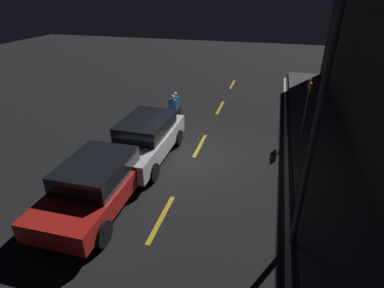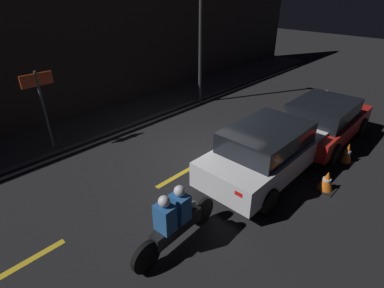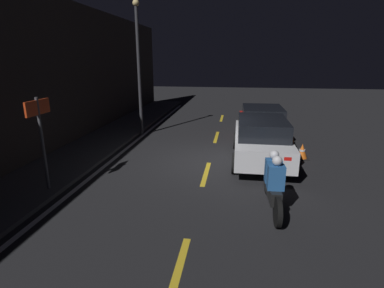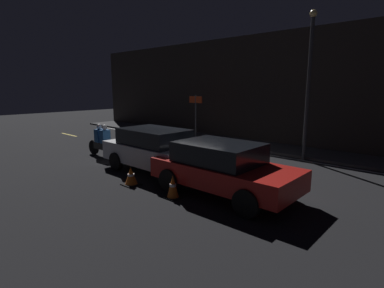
{
  "view_description": "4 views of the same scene",
  "coord_description": "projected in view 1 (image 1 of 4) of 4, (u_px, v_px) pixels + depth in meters",
  "views": [
    {
      "loc": [
        9.44,
        2.49,
        5.64
      ],
      "look_at": [
        1.37,
        0.3,
        1.29
      ],
      "focal_mm": 28.0,
      "sensor_mm": 36.0,
      "label": 1
    },
    {
      "loc": [
        -5.92,
        -5.0,
        4.68
      ],
      "look_at": [
        -0.63,
        0.04,
        0.74
      ],
      "focal_mm": 28.0,
      "sensor_mm": 36.0,
      "label": 2
    },
    {
      "loc": [
        -9.55,
        -0.85,
        3.4
      ],
      "look_at": [
        -0.64,
        0.49,
        0.82
      ],
      "focal_mm": 28.0,
      "sensor_mm": 36.0,
      "label": 3
    },
    {
      "loc": [
        8.2,
        -8.31,
        2.91
      ],
      "look_at": [
        0.67,
        -0.19,
        0.81
      ],
      "focal_mm": 28.0,
      "sensor_mm": 36.0,
      "label": 4
    }
  ],
  "objects": [
    {
      "name": "lane_solid_kerb",
      "position": [
        286.0,
        170.0,
        10.48
      ],
      "size": [
        25.2,
        0.14,
        0.01
      ],
      "color": "silver",
      "rests_on": "ground"
    },
    {
      "name": "lane_dash_d",
      "position": [
        161.0,
        218.0,
        8.26
      ],
      "size": [
        2.0,
        0.14,
        0.01
      ],
      "color": "gold",
      "rests_on": "ground"
    },
    {
      "name": "traffic_cone_mid",
      "position": [
        80.0,
        176.0,
        9.56
      ],
      "size": [
        0.42,
        0.42,
        0.62
      ],
      "color": "black",
      "rests_on": "ground"
    },
    {
      "name": "sedan_white",
      "position": [
        145.0,
        138.0,
        10.91
      ],
      "size": [
        4.3,
        1.89,
        1.5
      ],
      "rotation": [
        0.0,
        0.0,
        -0.0
      ],
      "color": "silver",
      "rests_on": "ground"
    },
    {
      "name": "taxi_red",
      "position": [
        96.0,
        184.0,
        8.41
      ],
      "size": [
        4.06,
        2.0,
        1.43
      ],
      "rotation": [
        0.0,
        0.0,
        0.01
      ],
      "color": "red",
      "rests_on": "ground"
    },
    {
      "name": "lane_dash_b",
      "position": [
        220.0,
        108.0,
        15.97
      ],
      "size": [
        2.0,
        0.14,
        0.01
      ],
      "color": "gold",
      "rests_on": "ground"
    },
    {
      "name": "raised_curb",
      "position": [
        328.0,
        174.0,
        10.14
      ],
      "size": [
        28.0,
        2.19,
        0.1
      ],
      "color": "#424244",
      "rests_on": "ground"
    },
    {
      "name": "street_lamp",
      "position": [
        317.0,
        124.0,
        5.99
      ],
      "size": [
        0.28,
        0.28,
        5.76
      ],
      "color": "#333338",
      "rests_on": "ground"
    },
    {
      "name": "lane_dash_c",
      "position": [
        200.0,
        145.0,
        12.11
      ],
      "size": [
        2.0,
        0.14,
        0.01
      ],
      "color": "gold",
      "rests_on": "ground"
    },
    {
      "name": "lane_dash_a",
      "position": [
        232.0,
        84.0,
        19.82
      ],
      "size": [
        2.0,
        0.14,
        0.01
      ],
      "color": "gold",
      "rests_on": "ground"
    },
    {
      "name": "traffic_cone_near",
      "position": [
        104.0,
        152.0,
        11.08
      ],
      "size": [
        0.49,
        0.49,
        0.54
      ],
      "color": "black",
      "rests_on": "ground"
    },
    {
      "name": "motorcycle",
      "position": [
        174.0,
        109.0,
        13.94
      ],
      "size": [
        2.26,
        0.39,
        1.39
      ],
      "rotation": [
        0.0,
        0.0,
        0.04
      ],
      "color": "black",
      "rests_on": "ground"
    },
    {
      "name": "ground_plane",
      "position": [
        194.0,
        157.0,
        11.26
      ],
      "size": [
        56.0,
        56.0,
        0.0
      ],
      "primitive_type": "plane",
      "color": "black"
    },
    {
      "name": "shop_sign",
      "position": [
        308.0,
        97.0,
        12.01
      ],
      "size": [
        0.9,
        0.08,
        2.4
      ],
      "color": "#4C4C51",
      "rests_on": "raised_curb"
    }
  ]
}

